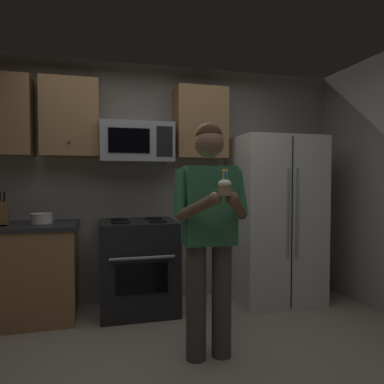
{
  "coord_description": "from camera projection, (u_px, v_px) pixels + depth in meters",
  "views": [
    {
      "loc": [
        -0.53,
        -2.26,
        1.35
      ],
      "look_at": [
        0.13,
        0.27,
        1.25
      ],
      "focal_mm": 33.46,
      "sensor_mm": 36.0,
      "label": 1
    }
  ],
  "objects": [
    {
      "name": "ground_plane",
      "position": [
        183.0,
        382.0,
        2.37
      ],
      "size": [
        6.0,
        6.0,
        0.0
      ],
      "primitive_type": "plane",
      "color": "#9E9384"
    },
    {
      "name": "wall_back",
      "position": [
        148.0,
        183.0,
        4.01
      ],
      "size": [
        4.4,
        0.1,
        2.6
      ],
      "primitive_type": "cube",
      "color": "gray",
      "rests_on": "ground"
    },
    {
      "name": "oven_range",
      "position": [
        138.0,
        266.0,
        3.63
      ],
      "size": [
        0.76,
        0.7,
        0.93
      ],
      "color": "black",
      "rests_on": "ground"
    },
    {
      "name": "microwave",
      "position": [
        136.0,
        143.0,
        3.7
      ],
      "size": [
        0.74,
        0.41,
        0.4
      ],
      "color": "#9EA0A5"
    },
    {
      "name": "refrigerator",
      "position": [
        275.0,
        219.0,
        3.95
      ],
      "size": [
        0.9,
        0.75,
        1.8
      ],
      "color": "white",
      "rests_on": "ground"
    },
    {
      "name": "cabinet_row_upper",
      "position": [
        78.0,
        119.0,
        3.59
      ],
      "size": [
        2.78,
        0.36,
        0.76
      ],
      "color": "#9E7247"
    },
    {
      "name": "bowl_large_white",
      "position": [
        41.0,
        218.0,
        3.43
      ],
      "size": [
        0.21,
        0.21,
        0.1
      ],
      "color": "white",
      "rests_on": "counter_left"
    },
    {
      "name": "person",
      "position": [
        209.0,
        226.0,
        2.65
      ],
      "size": [
        0.6,
        0.48,
        1.76
      ],
      "color": "#4C4742",
      "rests_on": "ground"
    },
    {
      "name": "cupcake",
      "position": [
        225.0,
        187.0,
        2.32
      ],
      "size": [
        0.09,
        0.09,
        0.17
      ],
      "color": "#A87F56"
    }
  ]
}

